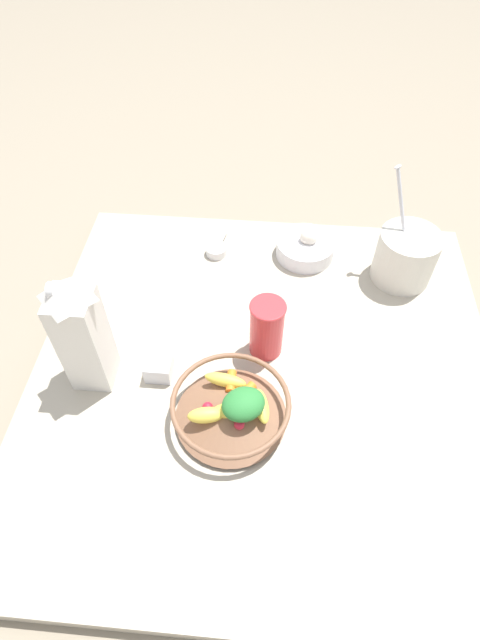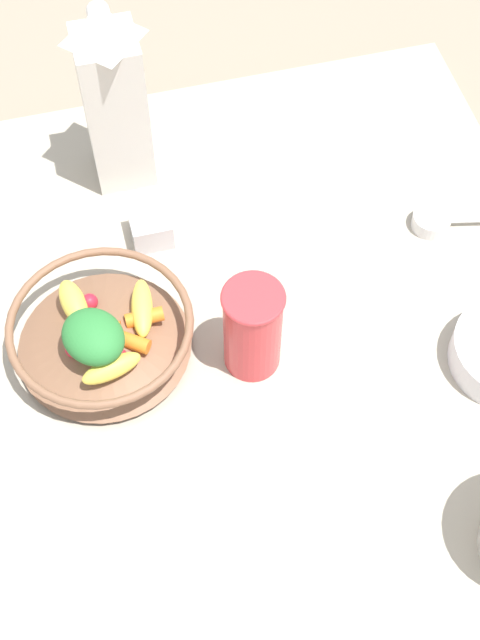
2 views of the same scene
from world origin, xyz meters
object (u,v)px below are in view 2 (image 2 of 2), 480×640
(milk_carton, at_px, (113,97))
(fruit_bowl, at_px, (102,333))
(spice_jar, at_px, (151,229))
(drinking_cup, at_px, (252,325))

(milk_carton, bearing_deg, fruit_bowl, 74.95)
(fruit_bowl, distance_m, spice_jar, 0.18)
(fruit_bowl, height_order, drinking_cup, drinking_cup)
(fruit_bowl, relative_size, spice_jar, 4.26)
(fruit_bowl, bearing_deg, drinking_cup, 163.07)
(drinking_cup, distance_m, spice_jar, 0.22)
(drinking_cup, bearing_deg, milk_carton, -74.10)
(fruit_bowl, distance_m, drinking_cup, 0.18)
(fruit_bowl, xyz_separation_m, drinking_cup, (-0.17, 0.05, 0.03))
(fruit_bowl, relative_size, milk_carton, 0.81)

